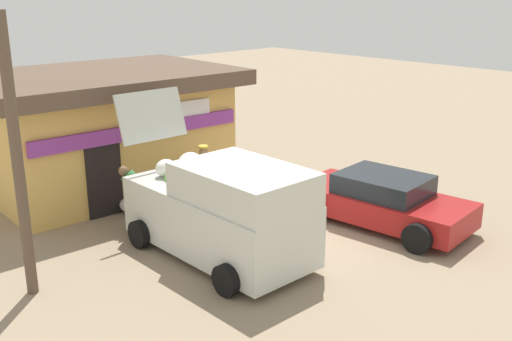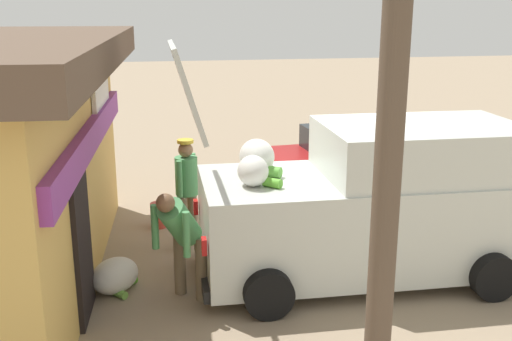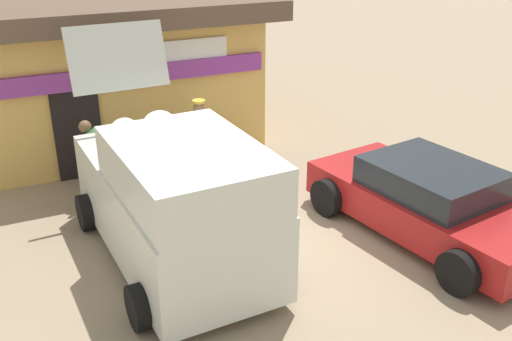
{
  "view_description": "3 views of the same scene",
  "coord_description": "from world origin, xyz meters",
  "px_view_note": "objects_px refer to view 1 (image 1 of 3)",
  "views": [
    {
      "loc": [
        -9.04,
        -8.67,
        5.44
      ],
      "look_at": [
        0.5,
        1.32,
        1.17
      ],
      "focal_mm": 42.47,
      "sensor_mm": 36.0,
      "label": 1
    },
    {
      "loc": [
        -8.99,
        3.04,
        3.66
      ],
      "look_at": [
        -0.08,
        1.45,
        1.13
      ],
      "focal_mm": 42.79,
      "sensor_mm": 36.0,
      "label": 2
    },
    {
      "loc": [
        -4.21,
        -7.17,
        4.86
      ],
      "look_at": [
        0.02,
        0.56,
        0.97
      ],
      "focal_mm": 41.09,
      "sensor_mm": 36.0,
      "label": 3
    }
  ],
  "objects_px": {
    "customer_bending": "(136,191)",
    "paint_bucket": "(220,190)",
    "delivery_van": "(222,210)",
    "unloaded_banana_pile": "(134,205)",
    "vendor_standing": "(204,174)",
    "storefront_bar": "(104,128)",
    "parked_sedan": "(382,200)"
  },
  "relations": [
    {
      "from": "delivery_van",
      "to": "storefront_bar",
      "type": "bearing_deg",
      "value": 83.43
    },
    {
      "from": "delivery_van",
      "to": "paint_bucket",
      "type": "xyz_separation_m",
      "value": [
        2.32,
        2.82,
        -0.82
      ]
    },
    {
      "from": "parked_sedan",
      "to": "delivery_van",
      "type": "bearing_deg",
      "value": 162.92
    },
    {
      "from": "paint_bucket",
      "to": "parked_sedan",
      "type": "bearing_deg",
      "value": -68.52
    },
    {
      "from": "storefront_bar",
      "to": "customer_bending",
      "type": "xyz_separation_m",
      "value": [
        -1.04,
        -3.1,
        -0.78
      ]
    },
    {
      "from": "unloaded_banana_pile",
      "to": "paint_bucket",
      "type": "xyz_separation_m",
      "value": [
        2.26,
        -0.62,
        0.0
      ]
    },
    {
      "from": "delivery_van",
      "to": "vendor_standing",
      "type": "relative_size",
      "value": 2.77
    },
    {
      "from": "vendor_standing",
      "to": "storefront_bar",
      "type": "bearing_deg",
      "value": 103.64
    },
    {
      "from": "unloaded_banana_pile",
      "to": "paint_bucket",
      "type": "bearing_deg",
      "value": -15.35
    },
    {
      "from": "vendor_standing",
      "to": "customer_bending",
      "type": "relative_size",
      "value": 1.12
    },
    {
      "from": "unloaded_banana_pile",
      "to": "paint_bucket",
      "type": "height_order",
      "value": "unloaded_banana_pile"
    },
    {
      "from": "customer_bending",
      "to": "unloaded_banana_pile",
      "type": "bearing_deg",
      "value": 62.63
    },
    {
      "from": "customer_bending",
      "to": "paint_bucket",
      "type": "xyz_separation_m",
      "value": [
        2.71,
        0.24,
        -0.69
      ]
    },
    {
      "from": "parked_sedan",
      "to": "customer_bending",
      "type": "distance_m",
      "value": 5.73
    },
    {
      "from": "paint_bucket",
      "to": "storefront_bar",
      "type": "bearing_deg",
      "value": 120.14
    },
    {
      "from": "paint_bucket",
      "to": "vendor_standing",
      "type": "bearing_deg",
      "value": -153.41
    },
    {
      "from": "unloaded_banana_pile",
      "to": "parked_sedan",
      "type": "bearing_deg",
      "value": -50.37
    },
    {
      "from": "storefront_bar",
      "to": "paint_bucket",
      "type": "xyz_separation_m",
      "value": [
        1.66,
        -2.87,
        -1.47
      ]
    },
    {
      "from": "paint_bucket",
      "to": "delivery_van",
      "type": "bearing_deg",
      "value": -129.41
    },
    {
      "from": "vendor_standing",
      "to": "paint_bucket",
      "type": "relative_size",
      "value": 4.0
    },
    {
      "from": "customer_bending",
      "to": "paint_bucket",
      "type": "relative_size",
      "value": 3.58
    },
    {
      "from": "parked_sedan",
      "to": "vendor_standing",
      "type": "xyz_separation_m",
      "value": [
        -2.45,
        3.59,
        0.38
      ]
    },
    {
      "from": "vendor_standing",
      "to": "paint_bucket",
      "type": "height_order",
      "value": "vendor_standing"
    },
    {
      "from": "delivery_van",
      "to": "unloaded_banana_pile",
      "type": "xyz_separation_m",
      "value": [
        0.06,
        3.44,
        -0.82
      ]
    },
    {
      "from": "vendor_standing",
      "to": "customer_bending",
      "type": "xyz_separation_m",
      "value": [
        -1.84,
        0.2,
        -0.06
      ]
    },
    {
      "from": "delivery_van",
      "to": "unloaded_banana_pile",
      "type": "distance_m",
      "value": 3.54
    },
    {
      "from": "vendor_standing",
      "to": "paint_bucket",
      "type": "distance_m",
      "value": 1.22
    },
    {
      "from": "storefront_bar",
      "to": "unloaded_banana_pile",
      "type": "distance_m",
      "value": 2.75
    },
    {
      "from": "storefront_bar",
      "to": "customer_bending",
      "type": "relative_size",
      "value": 4.73
    },
    {
      "from": "parked_sedan",
      "to": "storefront_bar",
      "type": "bearing_deg",
      "value": 115.24
    },
    {
      "from": "parked_sedan",
      "to": "customer_bending",
      "type": "bearing_deg",
      "value": 138.58
    },
    {
      "from": "parked_sedan",
      "to": "customer_bending",
      "type": "height_order",
      "value": "customer_bending"
    }
  ]
}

